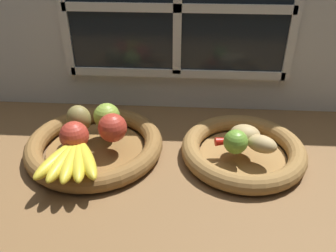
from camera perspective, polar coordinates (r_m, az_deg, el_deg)
The scene contains 13 objects.
ground_plane at distance 87.53cm, azimuth 0.53°, elevation -6.55°, with size 140.00×90.00×3.00cm, color brown.
back_wall at distance 101.66cm, azimuth 1.61°, elevation 17.51°, with size 140.00×4.60×55.00cm.
fruit_bowl_left at distance 90.41cm, azimuth -12.00°, elevation -3.11°, with size 34.85×34.85×4.63cm.
fruit_bowl_right at distance 88.46cm, azimuth 12.28°, elevation -4.00°, with size 30.97×30.97×4.63cm.
apple_red_front at distance 84.14cm, azimuth -15.26°, elevation -1.56°, with size 6.94×6.94×6.94cm, color #B73828.
apple_green_back at distance 90.55cm, azimuth -10.09°, elevation 1.61°, with size 6.85×6.85×6.85cm, color #8CAD3D.
apple_red_right at distance 85.08cm, azimuth -9.17°, elevation -0.29°, with size 7.14×7.14×7.14cm, color #B73828.
pear_brown at distance 90.56cm, azimuth -14.55°, elevation 1.17°, with size 6.31×5.90×7.21cm, color olive.
banana_bunch_front at distance 79.58cm, azimuth -15.61°, elevation -5.30°, with size 15.51×16.96×3.37cm.
potato_large at distance 85.80cm, azimuth 12.64°, elevation -1.37°, with size 7.33×5.62×4.69cm, color tan.
potato_small at distance 83.80cm, azimuth 15.22°, elevation -2.88°, with size 7.27×4.50×4.09cm, color tan.
lime_near at distance 81.66cm, azimuth 11.12°, elevation -2.57°, with size 5.75×5.75×5.75cm, color #6B9E33.
chili_pepper at distance 85.56cm, azimuth 11.28°, elevation -2.33°, with size 2.10×2.10×10.63cm, color red.
Camera 1 is at (3.65, -68.80, 52.50)cm, focal length 36.84 mm.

